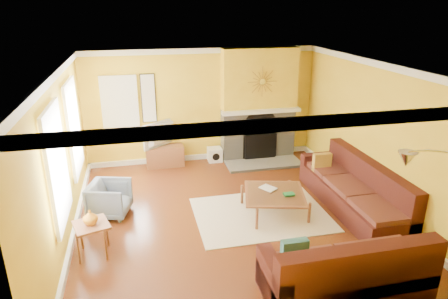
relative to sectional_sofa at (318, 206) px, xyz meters
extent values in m
cube|color=brown|center=(-1.32, 0.71, -0.46)|extent=(5.50, 6.00, 0.02)
cube|color=white|center=(-1.32, 0.71, 2.26)|extent=(5.50, 6.00, 0.02)
cube|color=yellow|center=(-1.32, 3.72, 0.90)|extent=(5.50, 0.02, 2.70)
cube|color=yellow|center=(-1.32, -2.30, 0.90)|extent=(5.50, 0.02, 2.70)
cube|color=yellow|center=(-4.08, 0.71, 0.90)|extent=(0.02, 6.00, 2.70)
cube|color=yellow|center=(1.44, 0.71, 0.90)|extent=(0.02, 6.00, 2.70)
cube|color=white|center=(-4.04, 2.01, 1.05)|extent=(0.06, 1.22, 1.72)
cube|color=white|center=(-4.04, 0.11, 1.05)|extent=(0.06, 1.22, 1.72)
cube|color=white|center=(-3.22, 3.67, 1.10)|extent=(0.82, 0.06, 1.22)
cube|color=white|center=(-2.57, 3.68, 1.15)|extent=(0.34, 0.04, 1.14)
cube|color=white|center=(0.03, 3.27, 0.80)|extent=(1.92, 0.22, 0.08)
cube|color=gray|center=(0.03, 2.96, -0.42)|extent=(1.80, 0.70, 0.06)
cube|color=beige|center=(-0.77, 0.68, -0.44)|extent=(2.40, 1.80, 0.02)
cube|color=brown|center=(-2.28, 3.45, -0.21)|extent=(0.88, 0.40, 0.49)
imported|color=black|center=(-2.28, 3.45, 0.34)|extent=(0.90, 0.76, 0.60)
cube|color=white|center=(-1.07, 3.48, -0.28)|extent=(0.33, 0.33, 0.33)
imported|color=slate|center=(-3.46, 1.30, -0.13)|extent=(0.86, 0.84, 0.63)
imported|color=orange|center=(-3.67, 0.07, 0.20)|extent=(0.28, 0.28, 0.23)
imported|color=white|center=(-0.69, 0.79, -0.01)|extent=(0.34, 0.37, 0.03)
camera|label=1|loc=(-2.88, -5.48, 3.22)|focal=32.00mm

